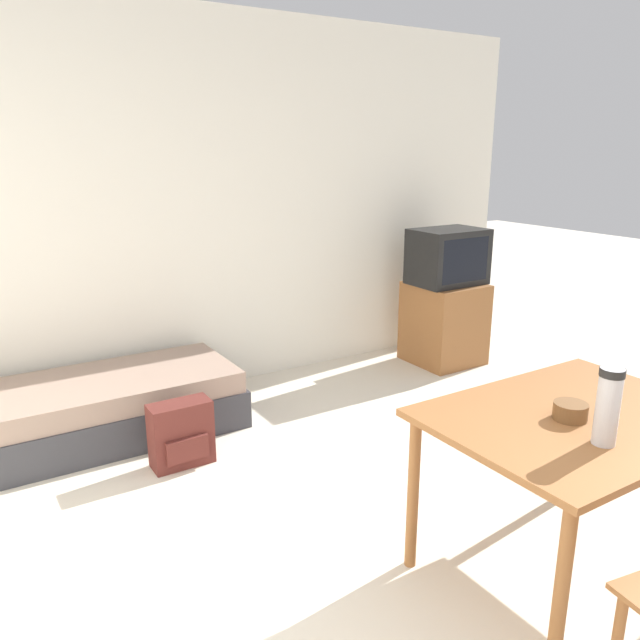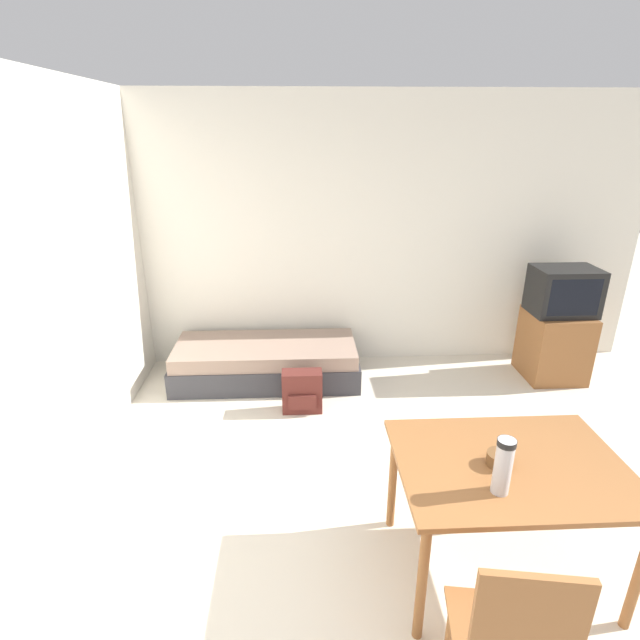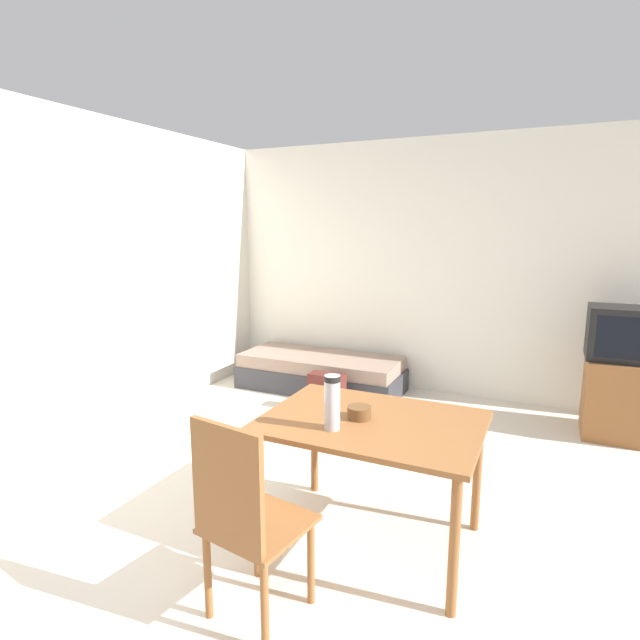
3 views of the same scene
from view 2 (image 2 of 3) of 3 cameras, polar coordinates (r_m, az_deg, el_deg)
wall_back at (r=5.11m, az=5.72°, el=9.70°), size 5.55×0.06×2.70m
wall_left at (r=3.65m, az=-28.04°, el=2.52°), size 0.06×4.57×2.70m
daybed at (r=4.98m, az=-6.17°, el=-4.78°), size 1.80×0.75×0.39m
tv at (r=5.40m, az=25.48°, el=-0.67°), size 0.59×0.55×1.13m
dining_table at (r=2.92m, az=20.79°, el=-16.31°), size 1.18×0.87×0.74m
thermos_flask at (r=2.57m, az=20.23°, el=-15.18°), size 0.09×0.09×0.29m
mate_bowl at (r=2.82m, az=19.84°, el=-14.72°), size 0.13×0.13×0.07m
backpack at (r=4.43m, az=-2.05°, el=-8.19°), size 0.35×0.19×0.38m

